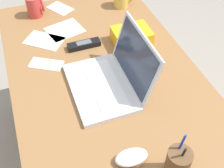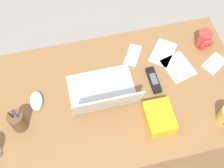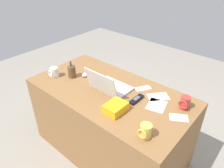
{
  "view_description": "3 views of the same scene",
  "coord_description": "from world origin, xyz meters",
  "px_view_note": "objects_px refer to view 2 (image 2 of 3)",
  "views": [
    {
      "loc": [
        0.77,
        -0.27,
        1.6
      ],
      "look_at": [
        0.04,
        -0.01,
        0.79
      ],
      "focal_mm": 46.87,
      "sensor_mm": 36.0,
      "label": 1
    },
    {
      "loc": [
        0.12,
        0.66,
        2.07
      ],
      "look_at": [
        -0.05,
        -0.03,
        0.81
      ],
      "focal_mm": 46.31,
      "sensor_mm": 36.0,
      "label": 2
    },
    {
      "loc": [
        -1.04,
        1.16,
        1.79
      ],
      "look_at": [
        -0.02,
        -0.01,
        0.82
      ],
      "focal_mm": 34.01,
      "sensor_mm": 36.0,
      "label": 3
    }
  ],
  "objects_px": {
    "computer_mouse": "(36,101)",
    "snack_bag": "(159,118)",
    "coffee_mug_tall": "(204,40)",
    "cordless_phone": "(154,80)",
    "laptop": "(103,93)",
    "pen_holder": "(18,121)"
  },
  "relations": [
    {
      "from": "laptop",
      "to": "pen_holder",
      "type": "distance_m",
      "value": 0.43
    },
    {
      "from": "laptop",
      "to": "computer_mouse",
      "type": "height_order",
      "value": "laptop"
    },
    {
      "from": "laptop",
      "to": "cordless_phone",
      "type": "xyz_separation_m",
      "value": [
        -0.28,
        -0.03,
        -0.03
      ]
    },
    {
      "from": "laptop",
      "to": "cordless_phone",
      "type": "bearing_deg",
      "value": -173.34
    },
    {
      "from": "computer_mouse",
      "to": "coffee_mug_tall",
      "type": "distance_m",
      "value": 0.96
    },
    {
      "from": "computer_mouse",
      "to": "snack_bag",
      "type": "relative_size",
      "value": 0.65
    },
    {
      "from": "snack_bag",
      "to": "laptop",
      "type": "bearing_deg",
      "value": -38.29
    },
    {
      "from": "pen_holder",
      "to": "snack_bag",
      "type": "distance_m",
      "value": 0.67
    },
    {
      "from": "cordless_phone",
      "to": "laptop",
      "type": "bearing_deg",
      "value": 6.66
    },
    {
      "from": "computer_mouse",
      "to": "coffee_mug_tall",
      "type": "bearing_deg",
      "value": -169.0
    },
    {
      "from": "computer_mouse",
      "to": "snack_bag",
      "type": "xyz_separation_m",
      "value": [
        -0.57,
        0.23,
        0.02
      ]
    },
    {
      "from": "coffee_mug_tall",
      "to": "pen_holder",
      "type": "distance_m",
      "value": 1.07
    },
    {
      "from": "computer_mouse",
      "to": "laptop",
      "type": "bearing_deg",
      "value": 173.93
    },
    {
      "from": "computer_mouse",
      "to": "cordless_phone",
      "type": "distance_m",
      "value": 0.61
    },
    {
      "from": "laptop",
      "to": "snack_bag",
      "type": "relative_size",
      "value": 1.99
    },
    {
      "from": "coffee_mug_tall",
      "to": "snack_bag",
      "type": "bearing_deg",
      "value": 44.97
    },
    {
      "from": "coffee_mug_tall",
      "to": "snack_bag",
      "type": "distance_m",
      "value": 0.54
    },
    {
      "from": "cordless_phone",
      "to": "snack_bag",
      "type": "relative_size",
      "value": 0.9
    },
    {
      "from": "computer_mouse",
      "to": "snack_bag",
      "type": "distance_m",
      "value": 0.62
    },
    {
      "from": "laptop",
      "to": "computer_mouse",
      "type": "bearing_deg",
      "value": -8.44
    },
    {
      "from": "computer_mouse",
      "to": "pen_holder",
      "type": "bearing_deg",
      "value": 53.38
    },
    {
      "from": "computer_mouse",
      "to": "coffee_mug_tall",
      "type": "xyz_separation_m",
      "value": [
        -0.95,
        -0.14,
        0.04
      ]
    }
  ]
}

